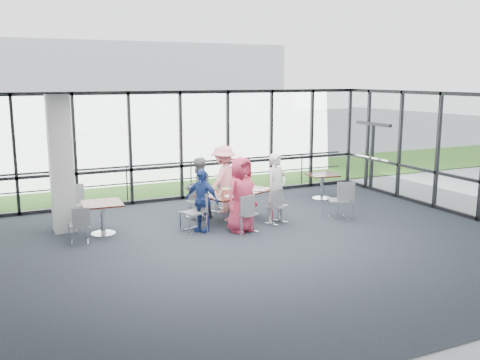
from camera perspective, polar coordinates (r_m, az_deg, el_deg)
name	(u,v)px	position (r m, az deg, el deg)	size (l,w,h in m)	color
floor	(258,247)	(11.58, 1.96, -7.12)	(12.00, 10.00, 0.02)	#20232E
ceiling	(259,96)	(11.01, 2.07, 8.97)	(12.00, 10.00, 0.04)	white
wall_front	(439,236)	(7.22, 20.49, -5.65)	(12.00, 0.10, 3.20)	silver
curtain_wall_back	(181,146)	(15.75, -6.32, 3.65)	(12.00, 0.10, 3.20)	white
curtain_wall_right	(467,156)	(14.88, 23.07, 2.41)	(0.10, 10.00, 3.20)	white
exit_door	(372,157)	(17.64, 13.89, 2.37)	(0.12, 1.60, 2.10)	black
structural_column	(61,164)	(13.02, -18.55, 1.63)	(0.50, 0.50, 3.20)	silver
apron	(139,173)	(20.74, -10.71, 0.74)	(80.00, 70.00, 0.02)	gray
grass_strip	(154,181)	(18.83, -9.18, -0.14)	(80.00, 5.00, 0.01)	#205417
hangar_main	(116,85)	(42.76, -13.13, 9.85)	(24.00, 10.00, 6.00)	silver
guard_rail	(175,179)	(16.48, -6.92, 0.08)	(0.06, 0.06, 12.00)	#2D2D33
main_table	(235,197)	(13.43, -0.54, -1.78)	(2.14, 1.67, 0.75)	black
side_table_left	(102,207)	(12.65, -14.50, -2.86)	(0.93, 0.93, 0.75)	black
side_table_right	(322,178)	(16.03, 8.77, 0.19)	(0.94, 0.94, 0.75)	black
diner_near_left	(241,194)	(12.43, 0.11, -1.56)	(0.87, 0.57, 1.78)	#CF3553
diner_near_right	(276,188)	(13.25, 3.91, -0.89)	(0.63, 0.46, 1.74)	silver
diner_far_left	(199,189)	(13.60, -4.44, -0.91)	(0.77, 0.48, 1.59)	slate
diner_far_right	(223,179)	(14.21, -1.77, 0.08)	(1.17, 0.60, 1.80)	pink
diner_end	(202,200)	(12.53, -4.09, -2.16)	(0.87, 0.48, 1.49)	navy
chair_main_nl	(246,214)	(12.46, 0.67, -3.62)	(0.44, 0.44, 0.89)	slate
chair_main_nr	(277,206)	(13.23, 3.98, -2.78)	(0.44, 0.44, 0.89)	slate
chair_main_fl	(196,201)	(13.80, -4.69, -2.29)	(0.42, 0.42, 0.86)	slate
chair_main_fr	(221,195)	(14.42, -2.00, -1.56)	(0.45, 0.45, 0.92)	slate
chair_main_end	(193,213)	(12.59, -5.02, -3.49)	(0.44, 0.44, 0.90)	slate
chair_spare_la	(79,225)	(12.19, -16.80, -4.64)	(0.39, 0.39, 0.80)	slate
chair_spare_lb	(76,205)	(13.84, -17.11, -2.59)	(0.45, 0.45, 0.92)	slate
chair_spare_r	(338,200)	(13.89, 10.45, -2.15)	(0.47, 0.47, 0.95)	slate
plate_nl	(230,196)	(12.85, -1.10, -1.74)	(0.26, 0.26, 0.01)	white
plate_nr	(259,190)	(13.58, 2.07, -1.06)	(0.27, 0.27, 0.01)	white
plate_fl	(211,192)	(13.33, -3.14, -1.30)	(0.25, 0.25, 0.01)	white
plate_fr	(240,187)	(13.96, 0.00, -0.73)	(0.26, 0.26, 0.01)	white
plate_end	(212,196)	(12.86, -3.03, -1.75)	(0.24, 0.24, 0.01)	white
tumbler_a	(236,192)	(13.05, -0.46, -1.24)	(0.08, 0.08, 0.15)	white
tumbler_b	(249,188)	(13.51, 0.96, -0.87)	(0.06, 0.06, 0.13)	white
tumbler_c	(230,188)	(13.53, -1.12, -0.86)	(0.06, 0.06, 0.13)	white
tumbler_d	(220,193)	(12.88, -2.14, -1.42)	(0.07, 0.07, 0.15)	white
menu_a	(243,195)	(12.99, 0.31, -1.63)	(0.30, 0.21, 0.00)	silver
menu_b	(267,188)	(13.81, 2.93, -0.89)	(0.28, 0.20, 0.00)	silver
menu_c	(226,189)	(13.76, -1.50, -0.93)	(0.31, 0.22, 0.00)	silver
condiment_caddy	(235,190)	(13.52, -0.52, -1.06)	(0.10, 0.07, 0.04)	black
ketchup_bottle	(234,188)	(13.44, -0.68, -0.82)	(0.06, 0.06, 0.18)	#B20001
green_bottle	(236,186)	(13.53, -0.45, -0.70)	(0.05, 0.05, 0.20)	#1C6C28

